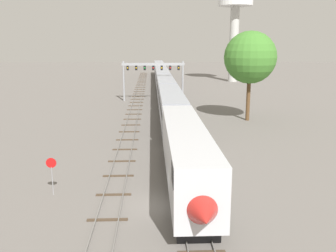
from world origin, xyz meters
TOP-DOWN VIEW (x-y plane):
  - ground_plane at (0.00, 0.00)m, footprint 400.00×400.00m
  - track_main at (2.00, 60.00)m, footprint 2.60×200.00m
  - track_near at (-3.50, 40.00)m, footprint 2.60×160.00m
  - passenger_train at (2.00, 55.74)m, footprint 3.04×124.07m
  - signal_gantry at (-0.25, 48.30)m, footprint 12.10×0.49m
  - water_tower at (23.42, 84.97)m, footprint 10.06×10.06m
  - stop_sign at (-8.00, 2.29)m, footprint 0.76×0.08m
  - trackside_tree_left at (13.41, 28.72)m, footprint 7.42×7.42m

SIDE VIEW (x-z plane):
  - ground_plane at x=0.00m, z-range 0.00..0.00m
  - track_main at x=2.00m, z-range -0.01..0.15m
  - track_near at x=-3.50m, z-range -0.01..0.15m
  - stop_sign at x=-8.00m, z-range 0.43..3.31m
  - passenger_train at x=2.00m, z-range 0.21..5.01m
  - signal_gantry at x=-0.25m, z-range 1.87..9.57m
  - trackside_tree_left at x=13.41m, z-range 2.67..15.47m
  - water_tower at x=23.42m, z-range 7.86..34.75m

